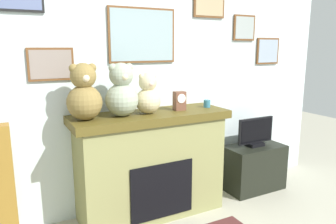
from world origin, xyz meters
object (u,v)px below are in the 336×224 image
at_px(tv_stand, 254,167).
at_px(mantel_clock, 179,101).
at_px(candle_jar, 207,104).
at_px(teddy_bear_grey, 122,92).
at_px(teddy_bear_brown, 148,95).
at_px(television, 256,133).
at_px(teddy_bear_cream, 84,95).
at_px(fireplace, 151,164).

distance_m(tv_stand, mantel_clock, 1.37).
xyz_separation_m(candle_jar, mantel_clock, (-0.34, -0.00, 0.06)).
xyz_separation_m(tv_stand, teddy_bear_grey, (-1.66, 0.02, 1.03)).
relative_size(tv_stand, teddy_bear_brown, 1.82).
relative_size(television, mantel_clock, 2.59).
distance_m(tv_stand, teddy_bear_cream, 2.25).
height_order(television, mantel_clock, mantel_clock).
distance_m(fireplace, television, 1.37).
xyz_separation_m(mantel_clock, teddy_bear_cream, (-0.97, 0.00, 0.13)).
bearing_deg(television, mantel_clock, 178.66).
bearing_deg(fireplace, teddy_bear_cream, -178.37).
xyz_separation_m(tv_stand, mantel_clock, (-1.04, 0.02, 0.90)).
bearing_deg(teddy_bear_brown, teddy_bear_cream, -179.99).
bearing_deg(fireplace, mantel_clock, -3.38).
bearing_deg(teddy_bear_brown, teddy_bear_grey, -179.97).
bearing_deg(tv_stand, teddy_bear_brown, 179.02).
relative_size(mantel_clock, teddy_bear_cream, 0.38).
relative_size(television, teddy_bear_grey, 1.00).
relative_size(television, teddy_bear_cream, 0.99).
height_order(mantel_clock, teddy_bear_brown, teddy_bear_brown).
distance_m(television, teddy_bear_brown, 1.49).
bearing_deg(tv_stand, teddy_bear_cream, 179.33).
height_order(tv_stand, mantel_clock, mantel_clock).
bearing_deg(fireplace, candle_jar, -1.53).
bearing_deg(mantel_clock, teddy_bear_brown, 179.89).
distance_m(fireplace, mantel_clock, 0.71).
height_order(fireplace, mantel_clock, mantel_clock).
height_order(teddy_bear_grey, teddy_bear_brown, teddy_bear_grey).
distance_m(teddy_bear_cream, teddy_bear_grey, 0.35).
distance_m(candle_jar, teddy_bear_grey, 0.98).
bearing_deg(teddy_bear_brown, candle_jar, 0.04).
relative_size(television, candle_jar, 6.16).
height_order(television, teddy_bear_cream, teddy_bear_cream).
distance_m(tv_stand, teddy_bear_brown, 1.70).
bearing_deg(teddy_bear_grey, mantel_clock, -0.05).
height_order(fireplace, television, fireplace).
bearing_deg(teddy_bear_grey, tv_stand, -0.82).
height_order(tv_stand, teddy_bear_brown, teddy_bear_brown).
xyz_separation_m(fireplace, teddy_bear_grey, (-0.30, -0.02, 0.76)).
bearing_deg(television, fireplace, 178.17).
bearing_deg(tv_stand, teddy_bear_grey, 179.18).
bearing_deg(mantel_clock, fireplace, 176.62).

